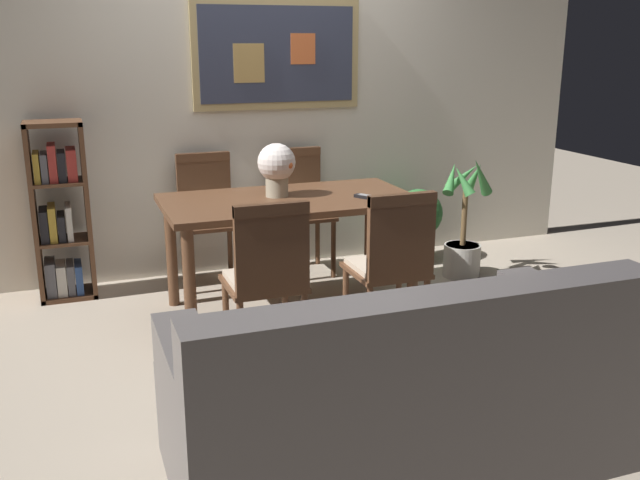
{
  "coord_description": "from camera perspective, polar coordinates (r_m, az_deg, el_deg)",
  "views": [
    {
      "loc": [
        -1.39,
        -3.66,
        1.68
      ],
      "look_at": [
        -0.16,
        -0.26,
        0.65
      ],
      "focal_mm": 39.73,
      "sensor_mm": 36.0,
      "label": 1
    }
  ],
  "objects": [
    {
      "name": "dining_chair_far_right",
      "position": [
        5.22,
        -1.63,
        3.23
      ],
      "size": [
        0.4,
        0.41,
        0.91
      ],
      "color": "brown",
      "rests_on": "ground_plane"
    },
    {
      "name": "flower_vase",
      "position": [
        4.39,
        -3.52,
        5.96
      ],
      "size": [
        0.24,
        0.24,
        0.33
      ],
      "color": "tan",
      "rests_on": "dining_table"
    },
    {
      "name": "leather_couch",
      "position": [
        2.88,
        6.53,
        -12.61
      ],
      "size": [
        1.8,
        0.84,
        0.84
      ],
      "color": "#514C4C",
      "rests_on": "ground_plane"
    },
    {
      "name": "dining_chair_far_left",
      "position": [
        5.05,
        -9.05,
        2.6
      ],
      "size": [
        0.4,
        0.41,
        0.91
      ],
      "color": "brown",
      "rests_on": "ground_plane"
    },
    {
      "name": "dining_chair_near_left",
      "position": [
        3.64,
        -4.27,
        -2.44
      ],
      "size": [
        0.4,
        0.41,
        0.91
      ],
      "color": "brown",
      "rests_on": "ground_plane"
    },
    {
      "name": "bookshelf",
      "position": [
        4.95,
        -20.21,
        1.78
      ],
      "size": [
        0.36,
        0.28,
        1.18
      ],
      "color": "brown",
      "rests_on": "ground_plane"
    },
    {
      "name": "wall_back_with_painting",
      "position": [
        5.29,
        -4.72,
        11.78
      ],
      "size": [
        5.2,
        0.14,
        2.6
      ],
      "color": "silver",
      "rests_on": "ground_plane"
    },
    {
      "name": "ground_plane",
      "position": [
        4.26,
        0.79,
        -7.33
      ],
      "size": [
        12.0,
        12.0,
        0.0
      ],
      "primitive_type": "plane",
      "color": "tan"
    },
    {
      "name": "potted_ivy",
      "position": [
        5.53,
        7.91,
        1.53
      ],
      "size": [
        0.37,
        0.37,
        0.6
      ],
      "color": "#4C4742",
      "rests_on": "ground_plane"
    },
    {
      "name": "dining_chair_near_right",
      "position": [
        3.86,
        5.85,
        -1.4
      ],
      "size": [
        0.4,
        0.41,
        0.91
      ],
      "color": "brown",
      "rests_on": "ground_plane"
    },
    {
      "name": "tv_remote",
      "position": [
        4.36,
        3.72,
        3.49
      ],
      "size": [
        0.12,
        0.16,
        0.02
      ],
      "color": "black",
      "rests_on": "dining_table"
    },
    {
      "name": "potted_palm",
      "position": [
        5.23,
        11.47,
        0.47
      ],
      "size": [
        0.37,
        0.39,
        0.91
      ],
      "color": "#B2ADA3",
      "rests_on": "ground_plane"
    },
    {
      "name": "dining_table",
      "position": [
        4.4,
        -2.45,
        2.19
      ],
      "size": [
        1.55,
        0.84,
        0.73
      ],
      "color": "brown",
      "rests_on": "ground_plane"
    }
  ]
}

